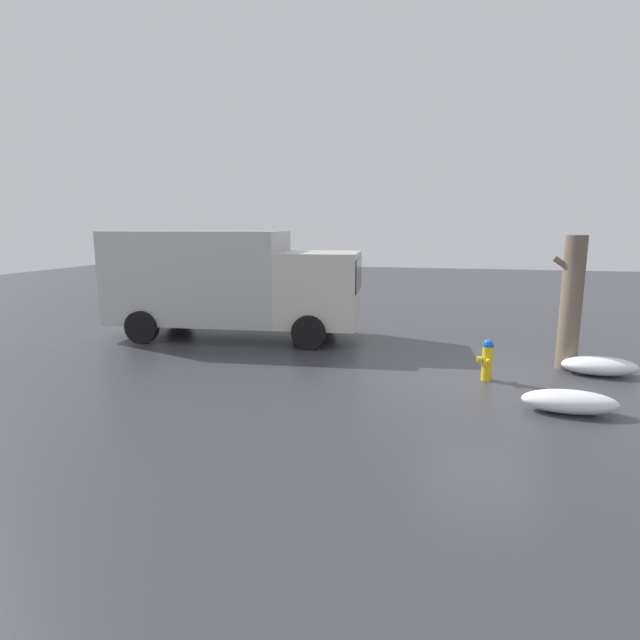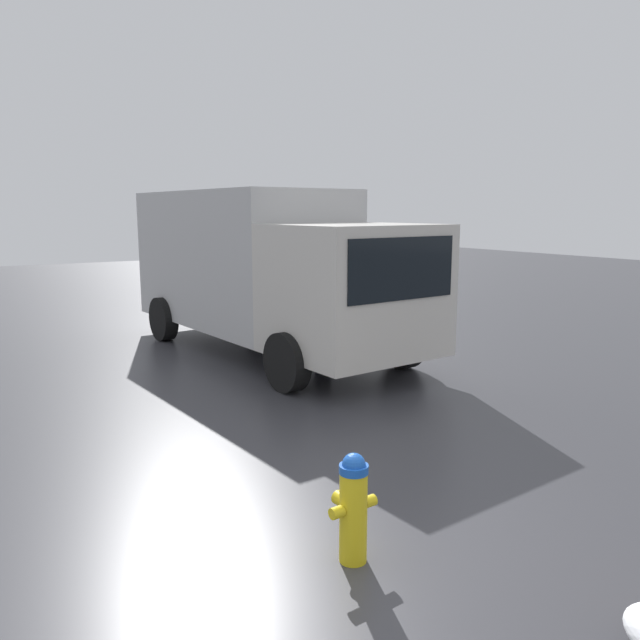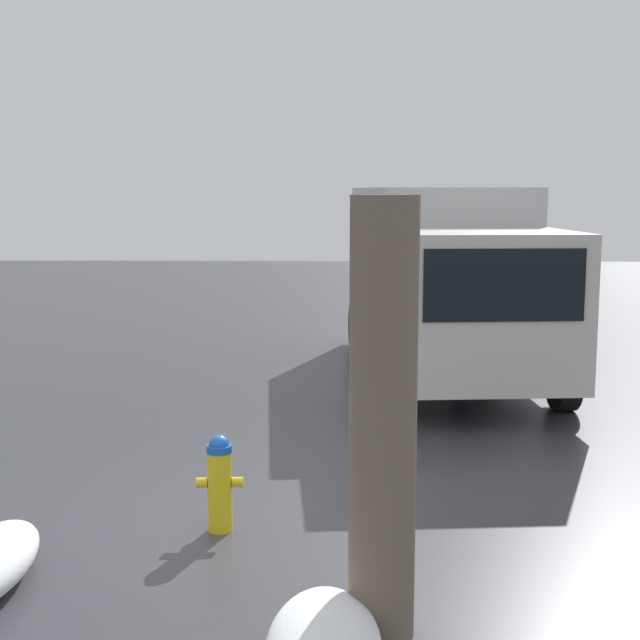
# 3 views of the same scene
# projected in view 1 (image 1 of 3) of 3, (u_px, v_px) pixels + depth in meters

# --- Properties ---
(ground_plane) EXTENTS (60.00, 60.00, 0.00)m
(ground_plane) POSITION_uv_depth(u_px,v_px,m) (486.00, 380.00, 10.38)
(ground_plane) COLOR #38383D
(fire_hydrant) EXTENTS (0.32, 0.42, 0.87)m
(fire_hydrant) POSITION_uv_depth(u_px,v_px,m) (487.00, 359.00, 10.30)
(fire_hydrant) COLOR yellow
(fire_hydrant) RESTS_ON ground_plane
(tree_trunk) EXTENTS (0.68, 0.45, 2.97)m
(tree_trunk) POSITION_uv_depth(u_px,v_px,m) (571.00, 303.00, 10.98)
(tree_trunk) COLOR #6B5B4C
(tree_trunk) RESTS_ON ground_plane
(delivery_truck) EXTENTS (7.23, 3.09, 3.03)m
(delivery_truck) POSITION_uv_depth(u_px,v_px,m) (229.00, 280.00, 14.26)
(delivery_truck) COLOR beige
(delivery_truck) RESTS_ON ground_plane
(pedestrian) EXTENTS (0.40, 0.40, 1.86)m
(pedestrian) POSITION_uv_depth(u_px,v_px,m) (297.00, 304.00, 13.97)
(pedestrian) COLOR #23232D
(pedestrian) RESTS_ON ground_plane
(snow_pile_by_hydrant) EXTENTS (1.53, 0.73, 0.40)m
(snow_pile_by_hydrant) POSITION_uv_depth(u_px,v_px,m) (600.00, 366.00, 10.72)
(snow_pile_by_hydrant) COLOR white
(snow_pile_by_hydrant) RESTS_ON ground_plane
(snow_pile_curbside) EXTENTS (1.56, 0.64, 0.39)m
(snow_pile_curbside) POSITION_uv_depth(u_px,v_px,m) (569.00, 402.00, 8.52)
(snow_pile_curbside) COLOR white
(snow_pile_curbside) RESTS_ON ground_plane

